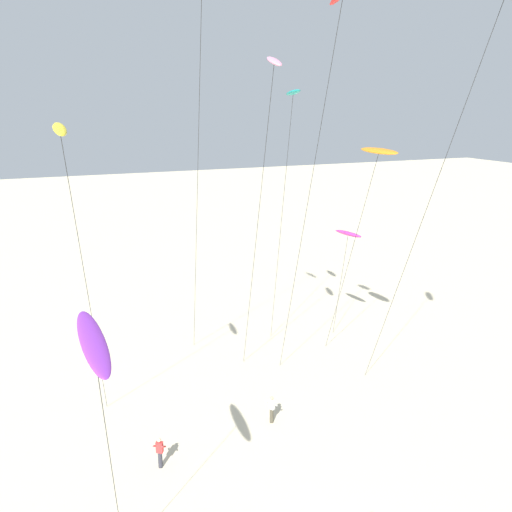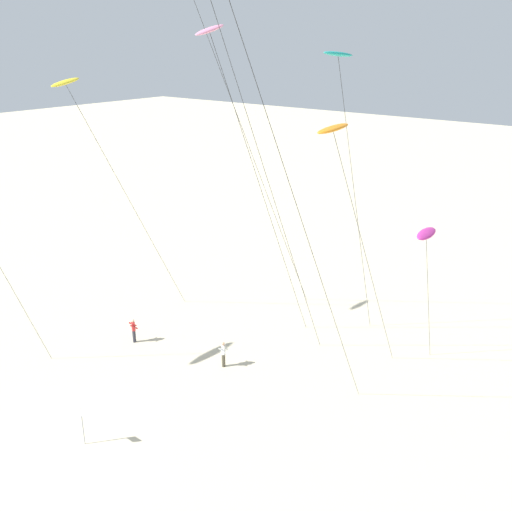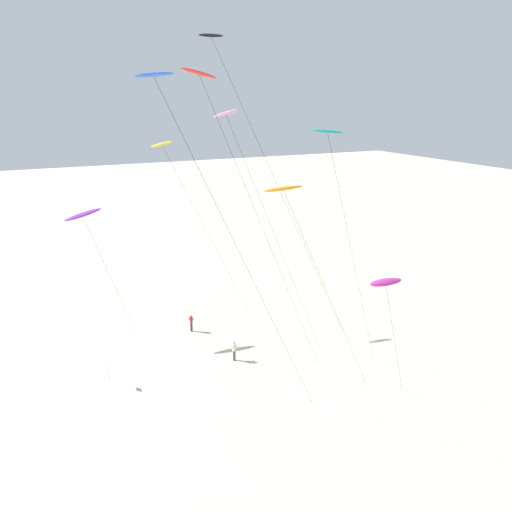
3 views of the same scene
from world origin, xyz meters
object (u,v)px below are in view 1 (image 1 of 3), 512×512
kite_flyer_nearest (272,409)px  kite_flyer_middle (160,452)px  kite_magenta (348,234)px  kite_blue (501,7)px  kite_purple (94,344)px  kite_yellow (61,140)px  kite_red (341,10)px  kite_teal (293,98)px  kite_orange (378,153)px  kite_pink (273,73)px

kite_flyer_nearest → kite_flyer_middle: size_ratio=1.00×
kite_magenta → kite_blue: 19.01m
kite_blue → kite_purple: bearing=-170.8°
kite_yellow → kite_flyer_middle: 15.63m
kite_red → kite_flyer_nearest: kite_red is taller
kite_flyer_nearest → kite_red: bearing=-55.7°
kite_magenta → kite_flyer_nearest: size_ratio=5.37×
kite_red → kite_blue: bearing=-42.3°
kite_teal → kite_flyer_nearest: kite_teal is taller
kite_orange → kite_yellow: bearing=-170.0°
kite_blue → kite_yellow: size_ratio=1.29×
kite_red → kite_pink: bearing=127.2°
kite_red → kite_magenta: bearing=53.5°
kite_blue → kite_flyer_nearest: kite_blue is taller
kite_magenta → kite_teal: kite_teal is taller
kite_yellow → kite_flyer_middle: kite_yellow is taller
kite_teal → kite_yellow: 15.81m
kite_orange → kite_magenta: (2.51, 6.52, -6.32)m
kite_blue → kite_flyer_nearest: 22.26m
kite_orange → kite_red: kite_red is taller
kite_teal → kite_flyer_nearest: 18.34m
kite_pink → kite_blue: kite_blue is taller
kite_yellow → kite_magenta: bearing=26.4°
kite_red → kite_pink: size_ratio=1.13×
kite_orange → kite_purple: bearing=-148.2°
kite_purple → kite_flyer_middle: 13.30m
kite_pink → kite_yellow: size_ratio=1.17×
kite_teal → kite_flyer_nearest: bearing=-123.4°
kite_flyer_nearest → kite_purple: bearing=-135.9°
kite_flyer_nearest → kite_magenta: bearing=38.4°
kite_red → kite_blue: 6.23m
kite_purple → kite_pink: bearing=44.2°
kite_pink → kite_purple: (-9.62, -9.37, -7.88)m
kite_orange → kite_pink: kite_pink is taller
kite_yellow → kite_flyer_middle: (3.10, 0.81, -15.30)m
kite_red → kite_yellow: 12.71m
kite_teal → kite_flyer_middle: size_ratio=11.04×
kite_pink → kite_blue: bearing=-45.8°
kite_teal → kite_flyer_middle: 21.20m
kite_pink → kite_teal: 7.09m
kite_orange → kite_pink: size_ratio=0.77×
kite_flyer_middle → kite_flyer_nearest: bearing=11.5°
kite_orange → kite_magenta: bearing=68.9°
kite_pink → kite_magenta: size_ratio=2.20×
kite_red → kite_purple: size_ratio=1.93×
kite_teal → kite_flyer_nearest: (-3.78, -5.74, -17.00)m
kite_magenta → kite_blue: (-2.72, -14.09, 12.47)m
kite_flyer_nearest → kite_blue: bearing=-46.8°
kite_pink → kite_blue: 9.68m
kite_pink → kite_flyer_nearest: 17.98m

